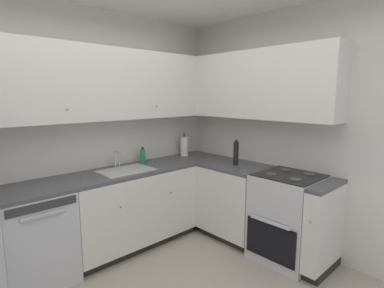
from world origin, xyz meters
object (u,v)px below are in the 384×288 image
oven_range (288,216)px  oil_bottle (236,153)px  paper_towel_roll (184,146)px  soap_bottle (143,156)px  dishwasher (35,237)px

oven_range → oil_bottle: bearing=91.6°
paper_towel_roll → oil_bottle: (0.08, -0.83, 0.01)m
oven_range → paper_towel_roll: bearing=93.8°
soap_bottle → oil_bottle: (0.74, -0.85, 0.06)m
dishwasher → oven_range: size_ratio=0.82×
oil_bottle → dishwasher: bearing=161.9°
oven_range → paper_towel_roll: paper_towel_roll is taller
oven_range → oil_bottle: (-0.02, 0.69, 0.58)m
paper_towel_roll → oil_bottle: size_ratio=1.06×
dishwasher → oil_bottle: (2.06, -0.67, 0.61)m
dishwasher → soap_bottle: (1.31, 0.18, 0.55)m
dishwasher → oven_range: oven_range is taller
dishwasher → paper_towel_roll: 2.07m
dishwasher → oil_bottle: oil_bottle is taller
soap_bottle → paper_towel_roll: size_ratio=0.61×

